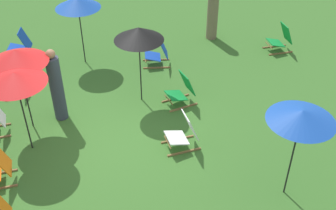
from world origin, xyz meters
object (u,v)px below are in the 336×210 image
at_px(umbrella_3, 139,34).
at_px(deckchair_2, 183,133).
at_px(deckchair_8, 281,39).
at_px(umbrella_1, 302,116).
at_px(person_0, 57,87).
at_px(deckchair_9, 15,78).
at_px(umbrella_0, 77,2).
at_px(deckchair_4, 182,91).
at_px(deckchair_6, 158,53).
at_px(umbrella_4, 15,78).
at_px(person_1, 213,12).
at_px(umbrella_2, 16,56).
at_px(deckchair_1, 21,45).

bearing_deg(umbrella_3, deckchair_2, 16.29).
bearing_deg(deckchair_8, umbrella_1, -25.35).
relative_size(umbrella_3, person_0, 1.10).
xyz_separation_m(deckchair_9, umbrella_0, (-1.06, 1.82, 1.43)).
height_order(deckchair_4, deckchair_8, same).
bearing_deg(umbrella_3, deckchair_8, 109.16).
xyz_separation_m(deckchair_6, umbrella_4, (2.82, -3.42, 1.43)).
relative_size(deckchair_4, deckchair_8, 1.02).
xyz_separation_m(umbrella_1, person_0, (-3.40, -4.08, -1.00)).
xyz_separation_m(deckchair_2, deckchair_9, (-3.08, -3.62, 0.00)).
bearing_deg(deckchair_4, person_0, -104.76).
height_order(deckchair_2, deckchair_6, same).
height_order(deckchair_9, person_1, person_1).
distance_m(deckchair_2, umbrella_1, 2.76).
height_order(deckchair_2, deckchair_4, same).
relative_size(deckchair_6, person_0, 0.46).
bearing_deg(deckchair_9, umbrella_3, 65.38).
relative_size(deckchair_8, deckchair_9, 1.00).
bearing_deg(person_0, umbrella_2, -27.51).
bearing_deg(umbrella_2, deckchair_8, 105.80).
distance_m(umbrella_1, umbrella_3, 4.23).
height_order(deckchair_4, deckchair_9, same).
xyz_separation_m(umbrella_1, umbrella_4, (-2.44, -4.75, -0.06)).
relative_size(deckchair_1, deckchair_2, 1.00).
distance_m(deckchair_4, person_1, 3.69).
xyz_separation_m(deckchair_9, umbrella_3, (1.15, 3.06, 1.46)).
relative_size(deckchair_1, umbrella_2, 0.42).
bearing_deg(deckchair_8, umbrella_3, -71.74).
xyz_separation_m(umbrella_0, person_1, (-0.59, 3.99, -0.92)).
bearing_deg(deckchair_4, umbrella_2, -101.34).
bearing_deg(deckchair_8, deckchair_9, -87.81).
xyz_separation_m(deckchair_8, deckchair_9, (0.41, -7.54, 0.00)).
distance_m(umbrella_1, person_1, 6.58).
xyz_separation_m(deckchair_9, umbrella_2, (1.61, 0.42, 1.47)).
relative_size(deckchair_8, umbrella_3, 0.42).
bearing_deg(deckchair_1, umbrella_1, 47.54).
xyz_separation_m(umbrella_0, umbrella_1, (5.88, 3.34, 0.06)).
bearing_deg(umbrella_1, person_0, -129.76).
bearing_deg(deckchair_6, umbrella_0, -97.36).
bearing_deg(umbrella_1, deckchair_4, -160.42).
xyz_separation_m(deckchair_9, person_0, (1.42, 1.08, 0.49)).
xyz_separation_m(deckchair_2, person_1, (-4.73, 2.19, 0.51)).
bearing_deg(person_1, deckchair_8, 50.32).
distance_m(deckchair_8, umbrella_3, 4.96).
relative_size(deckchair_1, person_1, 0.45).
xyz_separation_m(deckchair_2, umbrella_2, (-1.47, -3.20, 1.47)).
height_order(deckchair_6, deckchair_9, same).
distance_m(deckchair_2, deckchair_8, 5.24).
bearing_deg(person_0, deckchair_4, 134.50).
relative_size(deckchair_9, umbrella_1, 0.42).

